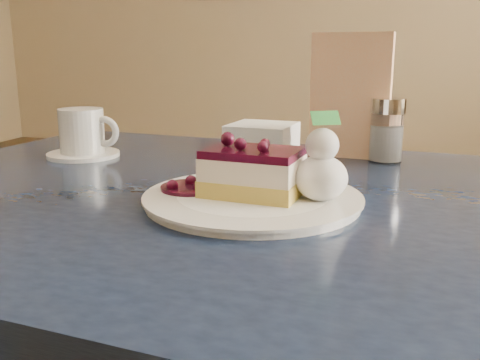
% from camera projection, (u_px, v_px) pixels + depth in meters
% --- Properties ---
extents(main_table, '(1.39, 1.02, 0.81)m').
position_uv_depth(main_table, '(265.00, 248.00, 0.81)').
color(main_table, '#162139').
rests_on(main_table, ground).
extents(dessert_plate, '(0.29, 0.29, 0.01)m').
position_uv_depth(dessert_plate, '(253.00, 199.00, 0.74)').
color(dessert_plate, white).
rests_on(dessert_plate, main_table).
extents(cheesecake_slice, '(0.14, 0.11, 0.06)m').
position_uv_depth(cheesecake_slice, '(253.00, 172.00, 0.73)').
color(cheesecake_slice, '#EDCC55').
rests_on(cheesecake_slice, dessert_plate).
extents(whipped_cream, '(0.07, 0.07, 0.06)m').
position_uv_depth(whipped_cream, '(321.00, 178.00, 0.70)').
color(whipped_cream, white).
rests_on(whipped_cream, dessert_plate).
extents(berry_sauce, '(0.09, 0.09, 0.01)m').
position_uv_depth(berry_sauce, '(191.00, 188.00, 0.76)').
color(berry_sauce, '#32031B').
rests_on(berry_sauce, dessert_plate).
extents(coffee_set, '(0.15, 0.14, 0.09)m').
position_uv_depth(coffee_set, '(83.00, 135.00, 1.05)').
color(coffee_set, white).
rests_on(coffee_set, main_table).
extents(menu_card, '(0.15, 0.05, 0.24)m').
position_uv_depth(menu_card, '(350.00, 96.00, 1.03)').
color(menu_card, beige).
rests_on(menu_card, main_table).
extents(sugar_shaker, '(0.06, 0.06, 0.12)m').
position_uv_depth(sugar_shaker, '(387.00, 129.00, 1.00)').
color(sugar_shaker, white).
rests_on(sugar_shaker, main_table).
extents(napkin_stack, '(0.14, 0.14, 0.05)m').
position_uv_depth(napkin_stack, '(262.00, 137.00, 1.13)').
color(napkin_stack, white).
rests_on(napkin_stack, main_table).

